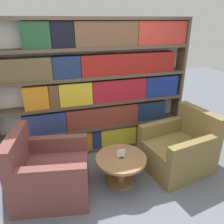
# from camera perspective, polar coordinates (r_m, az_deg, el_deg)

# --- Properties ---
(ground_plane) EXTENTS (14.00, 14.00, 0.00)m
(ground_plane) POSITION_cam_1_polar(r_m,az_deg,el_deg) (3.18, 1.92, -21.48)
(ground_plane) COLOR slate
(bookshelf) EXTENTS (3.25, 0.30, 2.27)m
(bookshelf) POSITION_cam_1_polar(r_m,az_deg,el_deg) (3.71, -3.95, 5.71)
(bookshelf) COLOR silver
(bookshelf) RESTS_ON ground_plane
(armchair_left) EXTENTS (1.09, 1.00, 0.95)m
(armchair_left) POSITION_cam_1_polar(r_m,az_deg,el_deg) (3.14, -16.10, -15.38)
(armchair_left) COLOR brown
(armchair_left) RESTS_ON ground_plane
(armchair_right) EXTENTS (1.06, 0.97, 0.95)m
(armchair_right) POSITION_cam_1_polar(r_m,az_deg,el_deg) (3.66, 17.03, -9.47)
(armchair_right) COLOR olive
(armchair_right) RESTS_ON ground_plane
(coffee_table) EXTENTS (0.73, 0.73, 0.43)m
(coffee_table) POSITION_cam_1_polar(r_m,az_deg,el_deg) (3.22, 2.33, -13.53)
(coffee_table) COLOR olive
(coffee_table) RESTS_ON ground_plane
(table_sign) EXTENTS (0.11, 0.06, 0.13)m
(table_sign) POSITION_cam_1_polar(r_m,az_deg,el_deg) (3.12, 2.39, -10.95)
(table_sign) COLOR black
(table_sign) RESTS_ON coffee_table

